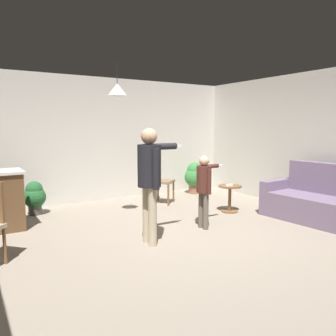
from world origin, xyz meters
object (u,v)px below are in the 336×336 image
person_child (204,184)px  potted_plant_corner (34,196)px  person_adult (150,173)px  potted_plant_by_wall (195,176)px  dining_chair_by_counter (160,178)px  side_table_by_couch (230,195)px  couch_floral (319,202)px  spare_remote_on_table (229,185)px

person_child → potted_plant_corner: size_ratio=1.87×
person_child → potted_plant_corner: person_child is taller
person_adult → potted_plant_by_wall: size_ratio=2.11×
person_child → dining_chair_by_counter: bearing=171.5°
dining_chair_by_counter → potted_plant_by_wall: 1.36m
side_table_by_couch → person_child: person_child is taller
side_table_by_couch → person_child: bearing=-152.1°
dining_chair_by_counter → person_child: bearing=41.2°
couch_floral → potted_plant_corner: couch_floral is taller
dining_chair_by_counter → spare_remote_on_table: size_ratio=7.69×
side_table_by_couch → couch_floral: bearing=-55.2°
potted_plant_corner → potted_plant_by_wall: (3.73, 0.04, 0.08)m
side_table_by_couch → person_adult: person_adult is taller
potted_plant_by_wall → spare_remote_on_table: (-0.54, -1.85, 0.11)m
spare_remote_on_table → person_child: bearing=-152.4°
potted_plant_by_wall → person_adult: bearing=-135.9°
couch_floral → dining_chair_by_counter: 3.13m
person_child → dining_chair_by_counter: person_child is taller
couch_floral → person_adult: person_adult is taller
side_table_by_couch → dining_chair_by_counter: size_ratio=0.52×
potted_plant_by_wall → spare_remote_on_table: bearing=-106.4°
side_table_by_couch → potted_plant_by_wall: 1.89m
potted_plant_by_wall → person_child: bearing=-123.2°
potted_plant_corner → potted_plant_by_wall: 3.73m
dining_chair_by_counter → potted_plant_corner: 2.51m
person_adult → potted_plant_corner: 2.82m
spare_remote_on_table → couch_floral: bearing=-53.1°
person_child → potted_plant_by_wall: (1.56, 2.38, -0.31)m
potted_plant_by_wall → dining_chair_by_counter: bearing=-159.8°
potted_plant_by_wall → side_table_by_couch: bearing=-105.3°
person_adult → couch_floral: bearing=80.4°
potted_plant_corner → side_table_by_couch: bearing=-28.8°
person_adult → side_table_by_couch: bearing=109.6°
potted_plant_by_wall → spare_remote_on_table: 1.93m
potted_plant_corner → person_child: bearing=-47.1°
side_table_by_couch → person_child: size_ratio=0.44×
dining_chair_by_counter → spare_remote_on_table: dining_chair_by_counter is taller
person_child → potted_plant_by_wall: size_ratio=1.54×
dining_chair_by_counter → couch_floral: bearing=82.1°
person_adult → potted_plant_by_wall: (2.64, 2.55, -0.58)m
person_adult → potted_plant_corner: size_ratio=2.57×
side_table_by_couch → potted_plant_corner: 3.69m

